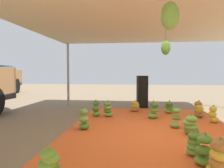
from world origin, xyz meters
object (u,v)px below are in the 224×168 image
(banana_bunch_15, at_px, (221,160))
(banana_bunch_8, at_px, (96,109))
(banana_bunch_2, at_px, (194,145))
(banana_bunch_3, at_px, (84,120))
(banana_bunch_1, at_px, (176,119))
(banana_bunch_11, at_px, (50,164))
(banana_bunch_4, at_px, (169,108))
(banana_bunch_14, at_px, (191,125))
(banana_bunch_10, at_px, (108,110))
(speaker_stack, at_px, (142,92))
(banana_bunch_6, at_px, (135,107))
(banana_bunch_0, at_px, (154,111))
(banana_bunch_7, at_px, (199,110))
(banana_bunch_13, at_px, (204,151))
(banana_bunch_9, at_px, (213,115))

(banana_bunch_15, bearing_deg, banana_bunch_8, 33.07)
(banana_bunch_2, height_order, banana_bunch_3, banana_bunch_3)
(banana_bunch_1, distance_m, banana_bunch_15, 2.60)
(banana_bunch_11, bearing_deg, banana_bunch_4, -24.98)
(banana_bunch_4, height_order, banana_bunch_14, banana_bunch_14)
(banana_bunch_10, distance_m, speaker_stack, 2.38)
(banana_bunch_6, bearing_deg, banana_bunch_4, -100.25)
(banana_bunch_0, distance_m, banana_bunch_1, 1.14)
(banana_bunch_4, relative_size, banana_bunch_11, 1.02)
(banana_bunch_7, xyz_separation_m, speaker_stack, (1.86, 1.72, 0.39))
(banana_bunch_1, height_order, banana_bunch_11, banana_bunch_1)
(banana_bunch_6, bearing_deg, banana_bunch_8, 130.69)
(banana_bunch_8, bearing_deg, banana_bunch_11, -177.74)
(banana_bunch_10, xyz_separation_m, banana_bunch_14, (-1.72, -2.15, -0.01))
(banana_bunch_8, xyz_separation_m, banana_bunch_13, (-3.31, -2.33, -0.03))
(banana_bunch_1, bearing_deg, banana_bunch_9, -59.48)
(banana_bunch_4, height_order, speaker_stack, speaker_stack)
(banana_bunch_3, bearing_deg, banana_bunch_11, -176.33)
(banana_bunch_1, bearing_deg, banana_bunch_0, 24.60)
(banana_bunch_1, xyz_separation_m, banana_bunch_8, (1.12, 2.29, 0.00))
(banana_bunch_7, xyz_separation_m, banana_bunch_13, (-3.55, 0.90, -0.03))
(banana_bunch_0, xyz_separation_m, banana_bunch_6, (1.14, 0.58, -0.07))
(banana_bunch_4, bearing_deg, banana_bunch_3, 135.01)
(banana_bunch_1, height_order, banana_bunch_6, banana_bunch_1)
(banana_bunch_13, distance_m, speaker_stack, 5.49)
(banana_bunch_15, bearing_deg, banana_bunch_1, 2.89)
(banana_bunch_0, bearing_deg, banana_bunch_13, -170.93)
(banana_bunch_1, xyz_separation_m, banana_bunch_15, (-2.60, -0.13, 0.01))
(banana_bunch_4, relative_size, banana_bunch_10, 0.87)
(banana_bunch_1, relative_size, banana_bunch_13, 1.12)
(banana_bunch_0, bearing_deg, banana_bunch_9, -102.55)
(banana_bunch_9, bearing_deg, banana_bunch_14, 143.75)
(banana_bunch_9, xyz_separation_m, speaker_stack, (2.55, 1.92, 0.41))
(banana_bunch_0, relative_size, banana_bunch_10, 1.06)
(banana_bunch_3, xyz_separation_m, banana_bunch_8, (1.56, 0.00, -0.00))
(banana_bunch_2, height_order, banana_bunch_15, banana_bunch_15)
(banana_bunch_9, height_order, banana_bunch_10, banana_bunch_10)
(banana_bunch_6, distance_m, banana_bunch_7, 2.16)
(banana_bunch_14, bearing_deg, banana_bunch_3, 87.43)
(banana_bunch_2, xyz_separation_m, banana_bunch_9, (2.51, -1.16, 0.03))
(banana_bunch_11, distance_m, speaker_stack, 6.25)
(banana_bunch_1, relative_size, banana_bunch_10, 1.07)
(banana_bunch_3, distance_m, banana_bunch_15, 3.23)
(banana_bunch_1, relative_size, banana_bunch_8, 1.03)
(banana_bunch_8, relative_size, speaker_stack, 0.42)
(banana_bunch_8, height_order, banana_bunch_9, banana_bunch_8)
(banana_bunch_7, relative_size, banana_bunch_11, 1.22)
(banana_bunch_14, bearing_deg, banana_bunch_13, 173.15)
(banana_bunch_13, bearing_deg, banana_bunch_6, 14.11)
(banana_bunch_9, bearing_deg, banana_bunch_7, 16.53)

